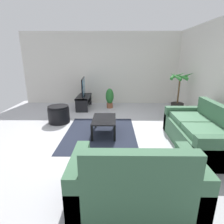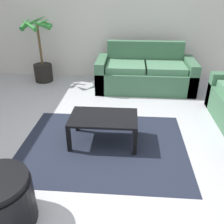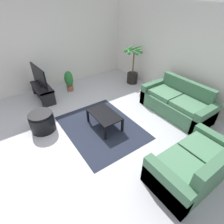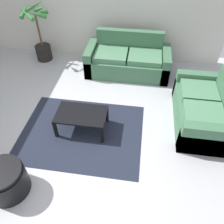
{
  "view_description": "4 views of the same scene",
  "coord_description": "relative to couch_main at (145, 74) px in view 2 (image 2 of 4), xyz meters",
  "views": [
    {
      "loc": [
        4.27,
        0.52,
        1.82
      ],
      "look_at": [
        0.12,
        0.47,
        0.56
      ],
      "focal_mm": 29.47,
      "sensor_mm": 36.0,
      "label": 1
    },
    {
      "loc": [
        0.43,
        -2.49,
        1.92
      ],
      "look_at": [
        0.21,
        0.38,
        0.41
      ],
      "focal_mm": 38.96,
      "sensor_mm": 36.0,
      "label": 2
    },
    {
      "loc": [
        3.08,
        -1.56,
        2.9
      ],
      "look_at": [
        0.37,
        0.33,
        0.57
      ],
      "focal_mm": 27.81,
      "sensor_mm": 36.0,
      "label": 3
    },
    {
      "loc": [
        1.06,
        -2.43,
        3.15
      ],
      "look_at": [
        0.64,
        0.37,
        0.41
      ],
      "focal_mm": 36.13,
      "sensor_mm": 36.0,
      "label": 4
    }
  ],
  "objects": [
    {
      "name": "potted_palm",
      "position": [
        -2.22,
        0.27,
        0.22
      ],
      "size": [
        0.73,
        0.76,
        1.38
      ],
      "color": "black",
      "rests_on": "ground"
    },
    {
      "name": "area_rug",
      "position": [
        -0.63,
        -2.11,
        -0.3
      ],
      "size": [
        2.2,
        1.7,
        0.01
      ],
      "primitive_type": "cube",
      "color": "#1E2333",
      "rests_on": "ground"
    },
    {
      "name": "coffee_table",
      "position": [
        -0.63,
        -2.01,
        0.04
      ],
      "size": [
        0.89,
        0.55,
        0.39
      ],
      "color": "black",
      "rests_on": "ground"
    },
    {
      "name": "couch_main",
      "position": [
        0.0,
        0.0,
        0.0
      ],
      "size": [
        1.94,
        0.9,
        0.9
      ],
      "color": "#3F6B4C",
      "rests_on": "ground"
    },
    {
      "name": "ground_plane",
      "position": [
        -0.74,
        -2.28,
        -0.3
      ],
      "size": [
        6.6,
        6.6,
        0.0
      ],
      "primitive_type": "plane",
      "color": "#B2B2B7"
    },
    {
      "name": "wall_back",
      "position": [
        -0.74,
        0.72,
        1.05
      ],
      "size": [
        6.0,
        0.06,
        2.7
      ],
      "primitive_type": "cube",
      "color": "silver",
      "rests_on": "ground"
    }
  ]
}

